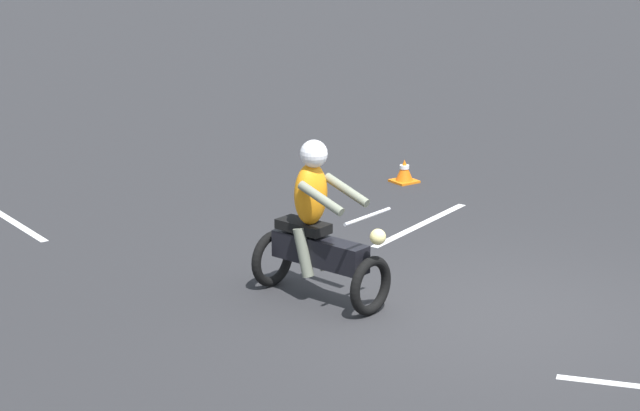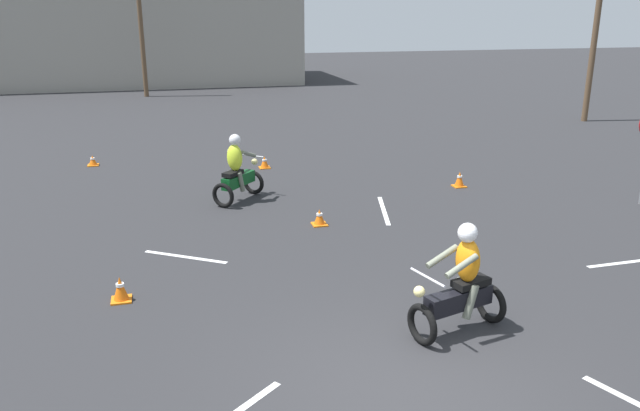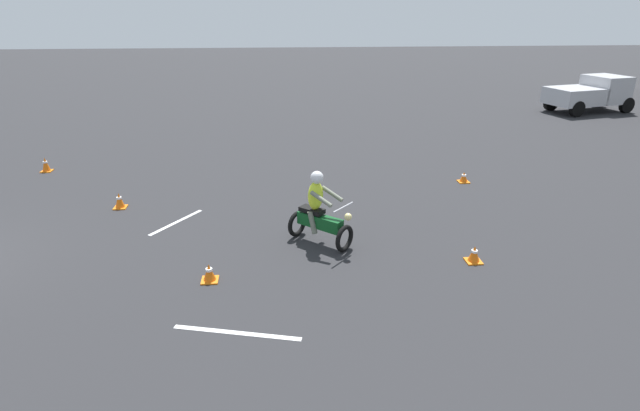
{
  "view_description": "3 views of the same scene",
  "coord_description": "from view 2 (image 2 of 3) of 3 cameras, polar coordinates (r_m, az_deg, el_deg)",
  "views": [
    {
      "loc": [
        -8.58,
        7.88,
        4.48
      ],
      "look_at": [
        1.27,
        1.13,
        1.0
      ],
      "focal_mm": 70.0,
      "sensor_mm": 36.0,
      "label": 1
    },
    {
      "loc": [
        -2.68,
        -6.17,
        4.48
      ],
      "look_at": [
        0.18,
        4.78,
        0.9
      ],
      "focal_mm": 35.0,
      "sensor_mm": 36.0,
      "label": 2
    },
    {
      "loc": [
        9.03,
        7.53,
        4.86
      ],
      "look_at": [
        -0.91,
        8.43,
        0.9
      ],
      "focal_mm": 28.0,
      "sensor_mm": 36.0,
      "label": 3
    }
  ],
  "objects": [
    {
      "name": "ground_plane",
      "position": [
        8.08,
        7.64,
        -16.28
      ],
      "size": [
        120.0,
        120.0,
        0.0
      ],
      "primitive_type": "plane",
      "color": "#28282B"
    },
    {
      "name": "motorcycle_rider_foreground",
      "position": [
        9.14,
        12.8,
        -7.18
      ],
      "size": [
        1.56,
        0.98,
        1.66
      ],
      "rotation": [
        0.0,
        0.0,
        1.84
      ],
      "color": "black",
      "rests_on": "ground"
    },
    {
      "name": "motorcycle_rider_background",
      "position": [
        15.16,
        -7.57,
        3.05
      ],
      "size": [
        1.38,
        1.44,
        1.66
      ],
      "rotation": [
        0.0,
        0.0,
        5.55
      ],
      "color": "black",
      "rests_on": "ground"
    },
    {
      "name": "traffic_cone_near_left",
      "position": [
        10.54,
        -17.79,
        -7.31
      ],
      "size": [
        0.32,
        0.32,
        0.41
      ],
      "color": "orange",
      "rests_on": "ground"
    },
    {
      "name": "traffic_cone_near_right",
      "position": [
        18.42,
        -5.1,
        3.95
      ],
      "size": [
        0.32,
        0.32,
        0.36
      ],
      "color": "orange",
      "rests_on": "ground"
    },
    {
      "name": "traffic_cone_mid_center",
      "position": [
        16.79,
        12.64,
        2.34
      ],
      "size": [
        0.32,
        0.32,
        0.41
      ],
      "color": "orange",
      "rests_on": "ground"
    },
    {
      "name": "traffic_cone_far_right",
      "position": [
        19.85,
        -20.06,
        3.87
      ],
      "size": [
        0.32,
        0.32,
        0.31
      ],
      "color": "orange",
      "rests_on": "ground"
    },
    {
      "name": "traffic_cone_far_left",
      "position": [
        13.48,
        -0.05,
        -1.1
      ],
      "size": [
        0.32,
        0.32,
        0.36
      ],
      "color": "orange",
      "rests_on": "ground"
    },
    {
      "name": "lane_stripe_e",
      "position": [
        12.85,
        26.03,
        -4.71
      ],
      "size": [
        1.55,
        0.12,
        0.01
      ],
      "primitive_type": "cube",
      "rotation": [
        0.0,
        0.0,
        1.58
      ],
      "color": "silver",
      "rests_on": "ground"
    },
    {
      "name": "lane_stripe_n",
      "position": [
        14.58,
        5.85,
        -0.43
      ],
      "size": [
        0.63,
        2.08,
        0.01
      ],
      "primitive_type": "cube",
      "rotation": [
        0.0,
        0.0,
        2.89
      ],
      "color": "silver",
      "rests_on": "ground"
    },
    {
      "name": "lane_stripe_nw",
      "position": [
        12.09,
        -12.21,
        -4.61
      ],
      "size": [
        1.51,
        1.06,
        0.01
      ],
      "primitive_type": "cube",
      "rotation": [
        0.0,
        0.0,
        4.12
      ],
      "color": "silver",
      "rests_on": "ground"
    },
    {
      "name": "utility_pole_near",
      "position": [
        28.2,
        23.93,
        14.73
      ],
      "size": [
        0.24,
        0.24,
        7.61
      ],
      "primitive_type": "cylinder",
      "color": "brown",
      "rests_on": "ground"
    },
    {
      "name": "utility_pole_far",
      "position": [
        34.83,
        -16.15,
        16.46
      ],
      "size": [
        0.24,
        0.24,
        8.44
      ],
      "primitive_type": "cylinder",
      "color": "brown",
      "rests_on": "ground"
    },
    {
      "name": "building_backdrop",
      "position": [
        42.59,
        -21.87,
        14.65
      ],
      "size": [
        27.36,
        9.37,
        6.45
      ],
      "primitive_type": "cube",
      "color": "gray",
      "rests_on": "ground"
    }
  ]
}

